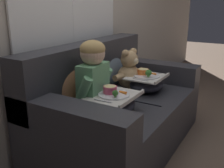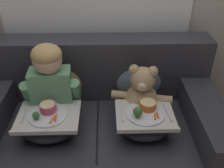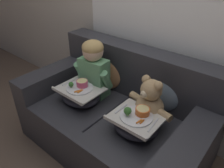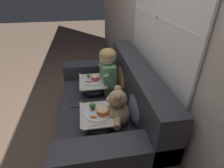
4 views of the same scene
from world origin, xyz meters
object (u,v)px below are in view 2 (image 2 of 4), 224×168
Objects in this scene: couch at (98,128)px; lap_tray_child at (49,123)px; lap_tray_teddy at (144,121)px; throw_pillow_behind_child at (56,78)px; throw_pillow_behind_teddy at (139,77)px; teddy_bear at (142,95)px; child_figure at (50,79)px.

lap_tray_child is (-0.31, -0.16, 0.19)m from couch.
couch is 0.39m from lap_tray_child.
throw_pillow_behind_child is at bearing 148.45° from lap_tray_teddy.
teddy_bear is (-0.00, -0.20, -0.03)m from throw_pillow_behind_teddy.
child_figure is at bearing 175.19° from couch.
lap_tray_child is at bearing -148.43° from throw_pillow_behind_teddy.
teddy_bear is at bearing -17.76° from throw_pillow_behind_child.
throw_pillow_behind_child is 0.78× the size of child_figure.
throw_pillow_behind_teddy is at bearing 17.37° from child_figure.
couch is at bearing -35.35° from throw_pillow_behind_child.
child_figure is (-0.61, -0.19, 0.10)m from throw_pillow_behind_teddy.
couch is 3.93× the size of throw_pillow_behind_child.
lap_tray_teddy is (0.61, -0.38, -0.11)m from throw_pillow_behind_child.
lap_tray_child is at bearing -163.54° from teddy_bear.
child_figure is at bearing 163.22° from lap_tray_teddy.
throw_pillow_behind_teddy is at bearing 31.57° from lap_tray_child.
child_figure is at bearing -162.63° from throw_pillow_behind_teddy.
throw_pillow_behind_child is 1.11× the size of throw_pillow_behind_teddy.
lap_tray_teddy is at bearing -27.41° from couch.
throw_pillow_behind_child is at bearing 90.02° from child_figure.
lap_tray_child is at bearing -152.55° from couch.
teddy_bear is 1.14× the size of lap_tray_teddy.
child_figure is at bearing 179.59° from teddy_bear.
teddy_bear is at bearing -90.32° from throw_pillow_behind_teddy.
lap_tray_teddy is (0.61, 0.00, 0.00)m from lap_tray_child.
couch is 0.48m from throw_pillow_behind_teddy.
throw_pillow_behind_teddy is 1.04× the size of lap_tray_teddy.
throw_pillow_behind_child is at bearing 89.94° from lap_tray_child.
teddy_bear is 1.08× the size of lap_tray_child.
throw_pillow_behind_teddy is 0.73m from lap_tray_child.
throw_pillow_behind_child is 1.00× the size of teddy_bear.
teddy_bear is at bearing -0.41° from child_figure.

